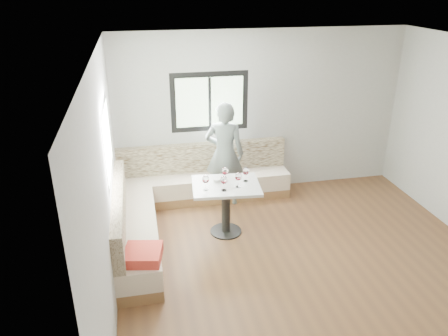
{
  "coord_description": "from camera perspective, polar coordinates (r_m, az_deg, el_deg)",
  "views": [
    {
      "loc": [
        -2.09,
        -4.46,
        3.54
      ],
      "look_at": [
        -0.92,
        1.19,
        1.01
      ],
      "focal_mm": 35.0,
      "sensor_mm": 36.0,
      "label": 1
    }
  ],
  "objects": [
    {
      "name": "wine_glass_c",
      "position": [
        6.17,
        1.89,
        -1.17
      ],
      "size": [
        0.1,
        0.1,
        0.22
      ],
      "color": "white",
      "rests_on": "table"
    },
    {
      "name": "banquette",
      "position": [
        6.88,
        -6.17,
        -4.27
      ],
      "size": [
        2.9,
        2.8,
        0.95
      ],
      "color": "olive",
      "rests_on": "ground"
    },
    {
      "name": "wine_glass_b",
      "position": [
        6.06,
        -0.02,
        -1.64
      ],
      "size": [
        0.1,
        0.1,
        0.22
      ],
      "color": "white",
      "rests_on": "table"
    },
    {
      "name": "table",
      "position": [
        6.39,
        0.25,
        -3.78
      ],
      "size": [
        1.04,
        0.84,
        0.8
      ],
      "rotation": [
        0.0,
        0.0,
        -0.1
      ],
      "color": "black",
      "rests_on": "ground"
    },
    {
      "name": "wine_glass_d",
      "position": [
        6.34,
        0.14,
        -0.47
      ],
      "size": [
        0.1,
        0.1,
        0.22
      ],
      "color": "white",
      "rests_on": "table"
    },
    {
      "name": "room",
      "position": [
        5.4,
        11.25,
        -0.05
      ],
      "size": [
        5.01,
        5.01,
        2.81
      ],
      "color": "brown",
      "rests_on": "ground"
    },
    {
      "name": "person",
      "position": [
        7.17,
        0.07,
        1.86
      ],
      "size": [
        0.74,
        0.6,
        1.76
      ],
      "primitive_type": "imported",
      "rotation": [
        0.0,
        0.0,
        2.83
      ],
      "color": "slate",
      "rests_on": "ground"
    },
    {
      "name": "wine_glass_a",
      "position": [
        6.09,
        -2.42,
        -1.55
      ],
      "size": [
        0.1,
        0.1,
        0.22
      ],
      "color": "white",
      "rests_on": "table"
    },
    {
      "name": "wine_glass_e",
      "position": [
        6.35,
        2.86,
        -0.46
      ],
      "size": [
        0.1,
        0.1,
        0.22
      ],
      "color": "white",
      "rests_on": "table"
    },
    {
      "name": "olive_ramekin",
      "position": [
        6.39,
        -0.95,
        -1.59
      ],
      "size": [
        0.1,
        0.1,
        0.04
      ],
      "color": "white",
      "rests_on": "table"
    }
  ]
}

